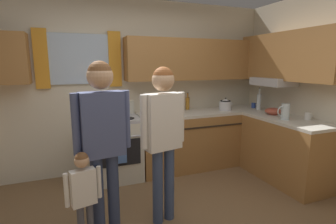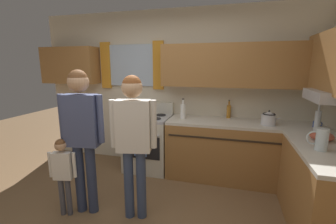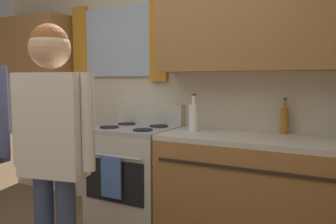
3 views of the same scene
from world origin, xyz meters
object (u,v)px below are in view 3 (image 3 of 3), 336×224
(adult_in_plaid, at_px, (53,136))
(bottle_oil_amber, at_px, (284,120))
(stove_oven, at_px, (135,174))
(bottle_milk_white, at_px, (194,117))

(adult_in_plaid, bearing_deg, bottle_oil_amber, 56.65)
(stove_oven, distance_m, bottle_oil_amber, 1.40)
(stove_oven, xyz_separation_m, adult_in_plaid, (0.30, -1.24, 0.55))
(adult_in_plaid, bearing_deg, stove_oven, 103.53)
(bottle_oil_amber, bearing_deg, adult_in_plaid, -123.35)
(bottle_milk_white, distance_m, adult_in_plaid, 1.29)
(stove_oven, height_order, bottle_milk_white, bottle_milk_white)
(bottle_oil_amber, height_order, adult_in_plaid, adult_in_plaid)
(bottle_oil_amber, bearing_deg, stove_oven, -169.55)
(bottle_milk_white, bearing_deg, adult_in_plaid, -102.56)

